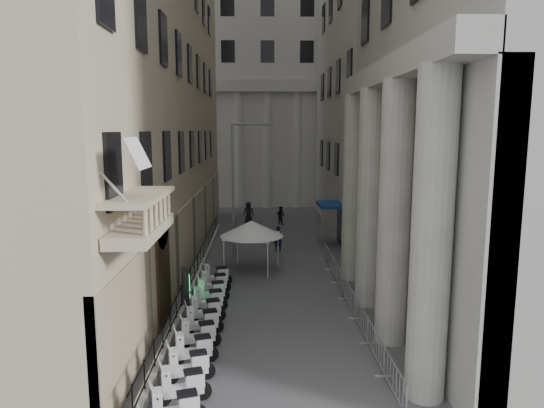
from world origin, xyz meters
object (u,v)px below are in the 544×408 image
Objects in this scene: security_tent at (247,228)px; street_lamp at (238,178)px; info_kiosk at (186,289)px; pedestrian_b at (281,215)px; pedestrian_a at (278,238)px.

security_tent is 4.14m from street_lamp.
street_lamp reaches higher than info_kiosk.
security_tent reaches higher than info_kiosk.
street_lamp is 10.76m from info_kiosk.
security_tent is at bearing 121.07° from pedestrian_b.
pedestrian_a is (2.60, 1.12, -4.28)m from street_lamp.
pedestrian_a reaches higher than pedestrian_b.
street_lamp is at bearing 5.16° from pedestrian_a.
street_lamp is 4.50× the size of info_kiosk.
pedestrian_a is (1.97, 4.24, -1.63)m from security_tent.
info_kiosk is 20.83m from pedestrian_b.
pedestrian_b is (2.56, 13.57, -1.69)m from security_tent.
pedestrian_b is (5.18, 20.17, -0.17)m from info_kiosk.
pedestrian_a is at bearing 128.13° from pedestrian_b.
street_lamp is 5.04× the size of pedestrian_a.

